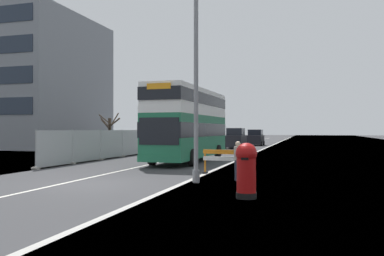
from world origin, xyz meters
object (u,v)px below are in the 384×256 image
at_px(lamppost_foreground, 196,81).
at_px(red_pillar_postbox, 246,168).
at_px(car_receding_mid, 255,138).
at_px(car_oncoming_near, 236,139).
at_px(pedestrian_at_kerb, 238,161).
at_px(roadworks_barrier, 221,159).
at_px(double_decker_bus, 189,123).

xyz_separation_m(lamppost_foreground, red_pillar_postbox, (2.49, -3.10, -3.12)).
relative_size(red_pillar_postbox, car_receding_mid, 0.40).
relative_size(red_pillar_postbox, car_oncoming_near, 0.42).
bearing_deg(pedestrian_at_kerb, car_receding_mid, 96.20).
bearing_deg(car_oncoming_near, roadworks_barrier, -81.42).
bearing_deg(car_oncoming_near, car_receding_mid, 83.06).
bearing_deg(red_pillar_postbox, double_decker_bus, 113.79).
distance_m(red_pillar_postbox, roadworks_barrier, 6.65).
distance_m(lamppost_foreground, red_pillar_postbox, 5.05).
height_order(lamppost_foreground, car_receding_mid, lamppost_foreground).
bearing_deg(red_pillar_postbox, car_receding_mid, 96.93).
relative_size(lamppost_foreground, car_receding_mid, 2.00).
bearing_deg(pedestrian_at_kerb, double_decker_bus, 118.19).
height_order(car_receding_mid, pedestrian_at_kerb, car_receding_mid).
xyz_separation_m(red_pillar_postbox, roadworks_barrier, (-2.15, 6.29, -0.20)).
bearing_deg(pedestrian_at_kerb, car_oncoming_near, 100.29).
xyz_separation_m(car_oncoming_near, pedestrian_at_kerb, (5.03, -27.74, -0.24)).
relative_size(double_decker_bus, pedestrian_at_kerb, 6.64).
height_order(lamppost_foreground, roadworks_barrier, lamppost_foreground).
relative_size(red_pillar_postbox, roadworks_barrier, 0.96).
xyz_separation_m(roadworks_barrier, car_oncoming_near, (-3.86, 25.59, 0.31)).
distance_m(lamppost_foreground, pedestrian_at_kerb, 3.73).
xyz_separation_m(car_oncoming_near, car_receding_mid, (1.07, 8.77, -0.07)).
distance_m(car_oncoming_near, car_receding_mid, 8.84).
distance_m(car_receding_mid, pedestrian_at_kerb, 36.72).
bearing_deg(car_oncoming_near, red_pillar_postbox, -79.33).
bearing_deg(roadworks_barrier, lamppost_foreground, -96.06).
relative_size(lamppost_foreground, red_pillar_postbox, 5.02).
distance_m(double_decker_bus, pedestrian_at_kerb, 10.33).
xyz_separation_m(roadworks_barrier, car_receding_mid, (-2.79, 34.36, 0.25)).
height_order(lamppost_foreground, pedestrian_at_kerb, lamppost_foreground).
height_order(car_oncoming_near, car_receding_mid, car_oncoming_near).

